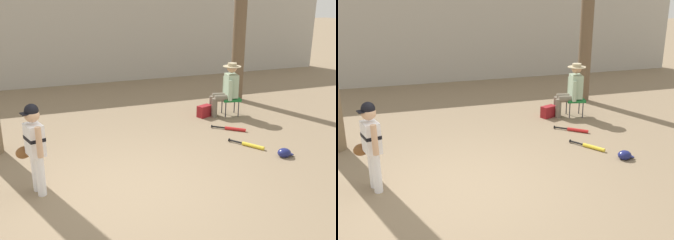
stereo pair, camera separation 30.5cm
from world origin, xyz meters
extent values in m
plane|color=#7F6B51|center=(0.00, 0.00, 0.00)|extent=(60.00, 60.00, 0.00)
cube|color=#ADA89E|center=(0.00, 7.25, 1.45)|extent=(18.00, 0.36, 2.90)
cylinder|color=brown|center=(4.00, 3.87, 2.39)|extent=(0.32, 0.32, 4.78)
cone|color=brown|center=(4.00, 3.87, 0.00)|extent=(0.54, 0.54, 0.19)
cylinder|color=white|center=(-1.13, 0.30, 0.29)|extent=(0.12, 0.12, 0.58)
cylinder|color=white|center=(-1.18, 0.47, 0.29)|extent=(0.12, 0.12, 0.58)
cube|color=white|center=(-1.15, 0.38, 0.80)|extent=(0.28, 0.34, 0.44)
cube|color=black|center=(-1.15, 0.38, 0.82)|extent=(0.29, 0.35, 0.05)
sphere|color=tan|center=(-1.15, 0.38, 1.15)|extent=(0.20, 0.20, 0.20)
sphere|color=black|center=(-1.15, 0.38, 1.21)|extent=(0.19, 0.19, 0.19)
cube|color=black|center=(-1.24, 0.36, 1.19)|extent=(0.14, 0.16, 0.02)
cylinder|color=tan|center=(-1.10, 0.15, 0.84)|extent=(0.10, 0.10, 0.42)
cylinder|color=tan|center=(-1.25, 0.57, 0.72)|extent=(0.10, 0.10, 0.40)
ellipsoid|color=brown|center=(-1.31, 0.57, 0.56)|extent=(0.25, 0.18, 0.18)
cube|color=#196B2D|center=(3.18, 2.71, 0.38)|extent=(0.47, 0.47, 0.06)
cylinder|color=#333338|center=(3.00, 2.59, 0.19)|extent=(0.02, 0.02, 0.38)
cylinder|color=#333338|center=(3.06, 2.89, 0.19)|extent=(0.02, 0.02, 0.38)
cylinder|color=#333338|center=(3.29, 2.53, 0.19)|extent=(0.02, 0.02, 0.38)
cylinder|color=#333338|center=(3.35, 2.83, 0.19)|extent=(0.02, 0.02, 0.38)
cylinder|color=#6B6051|center=(2.76, 2.69, 0.21)|extent=(0.13, 0.13, 0.43)
cylinder|color=#6B6051|center=(2.80, 2.89, 0.21)|extent=(0.13, 0.13, 0.43)
cylinder|color=#6B6051|center=(2.96, 2.65, 0.43)|extent=(0.42, 0.23, 0.15)
cylinder|color=#6B6051|center=(3.00, 2.85, 0.43)|extent=(0.42, 0.23, 0.15)
cube|color=#99B293|center=(3.18, 2.71, 0.69)|extent=(0.31, 0.40, 0.52)
cylinder|color=#99B293|center=(3.05, 2.51, 0.63)|extent=(0.11, 0.11, 0.46)
cylinder|color=#99B293|center=(3.14, 2.94, 0.63)|extent=(0.11, 0.11, 0.46)
sphere|color=tan|center=(3.18, 2.71, 1.09)|extent=(0.22, 0.22, 0.22)
cylinder|color=tan|center=(3.18, 2.71, 1.12)|extent=(0.40, 0.40, 0.02)
cylinder|color=tan|center=(3.18, 2.71, 1.16)|extent=(0.20, 0.20, 0.09)
cube|color=maroon|center=(2.57, 2.79, 0.13)|extent=(0.38, 0.29, 0.26)
cylinder|color=yellow|center=(2.59, 0.78, 0.03)|extent=(0.28, 0.40, 0.07)
cylinder|color=black|center=(2.40, 1.09, 0.03)|extent=(0.18, 0.26, 0.03)
cylinder|color=black|center=(2.33, 1.21, 0.03)|extent=(0.06, 0.04, 0.06)
cylinder|color=red|center=(2.75, 1.70, 0.03)|extent=(0.36, 0.33, 0.07)
cylinder|color=black|center=(2.48, 1.94, 0.03)|extent=(0.23, 0.21, 0.03)
cylinder|color=black|center=(2.38, 2.04, 0.03)|extent=(0.05, 0.05, 0.06)
ellipsoid|color=navy|center=(2.87, 0.24, 0.07)|extent=(0.23, 0.21, 0.16)
cube|color=navy|center=(2.98, 0.24, 0.03)|extent=(0.10, 0.12, 0.02)
camera|label=1|loc=(-1.22, -4.95, 2.72)|focal=42.36mm
camera|label=2|loc=(-0.93, -5.05, 2.72)|focal=42.36mm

